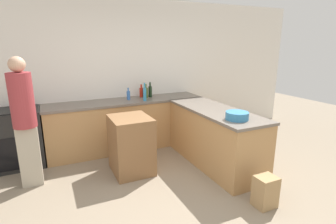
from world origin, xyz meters
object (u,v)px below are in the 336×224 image
object	(u,v)px
dish_soap_bottle	(145,94)
hot_sauce_bottle	(141,92)
wine_bottle_dark	(150,91)
water_bottle_blue	(128,95)
paper_bag	(265,192)
olive_oil_bottle	(146,92)
person_by_range	(24,118)
mixing_bowl	(237,116)
range_oven	(19,138)
island_table	(131,145)

from	to	relation	value
dish_soap_bottle	hot_sauce_bottle	xyz separation A→B (m)	(0.06, 0.34, -0.03)
dish_soap_bottle	wine_bottle_dark	size ratio (longest dim) A/B	1.13
water_bottle_blue	paper_bag	xyz separation A→B (m)	(0.90, -2.52, -0.80)
olive_oil_bottle	paper_bag	size ratio (longest dim) A/B	0.68
dish_soap_bottle	person_by_range	xyz separation A→B (m)	(-1.88, -0.58, -0.07)
olive_oil_bottle	hot_sauce_bottle	xyz separation A→B (m)	(-0.05, 0.11, -0.01)
mixing_bowl	olive_oil_bottle	xyz separation A→B (m)	(-0.60, 1.90, 0.05)
range_oven	hot_sauce_bottle	distance (m)	2.19
water_bottle_blue	person_by_range	world-z (taller)	person_by_range
island_table	water_bottle_blue	xyz separation A→B (m)	(0.27, 0.98, 0.57)
range_oven	island_table	size ratio (longest dim) A/B	1.07
water_bottle_blue	olive_oil_bottle	bearing A→B (deg)	5.07
hot_sauce_bottle	water_bottle_blue	distance (m)	0.33
olive_oil_bottle	paper_bag	distance (m)	2.73
range_oven	dish_soap_bottle	size ratio (longest dim) A/B	2.88
hot_sauce_bottle	paper_bag	xyz separation A→B (m)	(0.60, -2.65, -0.81)
mixing_bowl	water_bottle_blue	xyz separation A→B (m)	(-0.95, 1.87, 0.03)
hot_sauce_bottle	range_oven	bearing A→B (deg)	-175.53
range_oven	paper_bag	xyz separation A→B (m)	(2.71, -2.49, -0.27)
olive_oil_bottle	mixing_bowl	bearing A→B (deg)	-72.39
olive_oil_bottle	wine_bottle_dark	bearing A→B (deg)	19.15
mixing_bowl	wine_bottle_dark	size ratio (longest dim) A/B	1.09
dish_soap_bottle	person_by_range	distance (m)	1.96
person_by_range	paper_bag	size ratio (longest dim) A/B	4.55
wine_bottle_dark	paper_bag	world-z (taller)	wine_bottle_dark
island_table	hot_sauce_bottle	size ratio (longest dim) A/B	3.56
dish_soap_bottle	hot_sauce_bottle	world-z (taller)	dish_soap_bottle
island_table	water_bottle_blue	distance (m)	1.16
dish_soap_bottle	water_bottle_blue	distance (m)	0.32
dish_soap_bottle	water_bottle_blue	size ratio (longest dim) A/B	1.46
olive_oil_bottle	water_bottle_blue	distance (m)	0.35
range_oven	hot_sauce_bottle	bearing A→B (deg)	4.47
mixing_bowl	water_bottle_blue	size ratio (longest dim) A/B	1.41
island_table	person_by_range	distance (m)	1.48
island_table	person_by_range	xyz separation A→B (m)	(-1.36, 0.20, 0.54)
olive_oil_bottle	person_by_range	distance (m)	2.14
range_oven	person_by_range	size ratio (longest dim) A/B	0.53
range_oven	mixing_bowl	bearing A→B (deg)	-33.65
water_bottle_blue	person_by_range	bearing A→B (deg)	-154.41
island_table	olive_oil_bottle	world-z (taller)	olive_oil_bottle
water_bottle_blue	island_table	bearing A→B (deg)	-105.55
range_oven	hot_sauce_bottle	size ratio (longest dim) A/B	3.82
olive_oil_bottle	hot_sauce_bottle	size ratio (longest dim) A/B	1.09
mixing_bowl	olive_oil_bottle	bearing A→B (deg)	107.61
mixing_bowl	person_by_range	world-z (taller)	person_by_range
olive_oil_bottle	range_oven	bearing A→B (deg)	-178.44
mixing_bowl	dish_soap_bottle	xyz separation A→B (m)	(-0.71, 1.66, 0.07)
olive_oil_bottle	person_by_range	size ratio (longest dim) A/B	0.15
island_table	wine_bottle_dark	bearing A→B (deg)	55.34
range_oven	olive_oil_bottle	bearing A→B (deg)	1.56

